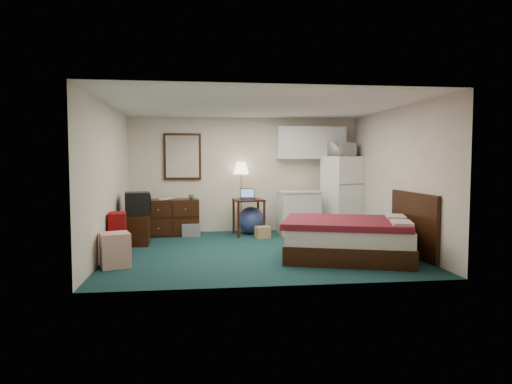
{
  "coord_description": "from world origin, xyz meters",
  "views": [
    {
      "loc": [
        -1.02,
        -7.77,
        1.57
      ],
      "look_at": [
        0.04,
        0.5,
        0.99
      ],
      "focal_mm": 32.0,
      "sensor_mm": 36.0,
      "label": 1
    }
  ],
  "objects": [
    {
      "name": "crt_tv",
      "position": [
        -2.15,
        0.91,
        0.76
      ],
      "size": [
        0.54,
        0.57,
        0.43
      ],
      "primitive_type": null,
      "rotation": [
        0.0,
        0.0,
        0.16
      ],
      "color": "black",
      "rests_on": "tv_stand"
    },
    {
      "name": "cardboard_box_a",
      "position": [
        0.27,
        1.28,
        0.12
      ],
      "size": [
        0.32,
        0.29,
        0.23
      ],
      "primitive_type": null,
      "rotation": [
        0.0,
        0.0,
        0.22
      ],
      "color": "tan",
      "rests_on": "floor"
    },
    {
      "name": "cardboard_box_b",
      "position": [
        0.77,
        1.48,
        0.12
      ],
      "size": [
        0.23,
        0.26,
        0.24
      ],
      "primitive_type": null,
      "rotation": [
        0.0,
        0.0,
        0.1
      ],
      "color": "tan",
      "rests_on": "floor"
    },
    {
      "name": "suitcase",
      "position": [
        -2.35,
        -0.05,
        0.35
      ],
      "size": [
        0.33,
        0.47,
        0.71
      ],
      "primitive_type": null,
      "rotation": [
        0.0,
        0.0,
        0.13
      ],
      "color": "#780206",
      "rests_on": "floor"
    },
    {
      "name": "floor_lamp",
      "position": [
        -0.09,
        2.05,
        0.77
      ],
      "size": [
        0.37,
        0.37,
        1.53
      ],
      "primitive_type": null,
      "rotation": [
        0.0,
        0.0,
        0.11
      ],
      "color": "#D1934A",
      "rests_on": "floor"
    },
    {
      "name": "bed",
      "position": [
        1.36,
        -0.79,
        0.31
      ],
      "size": [
        2.29,
        2.02,
        0.62
      ],
      "primitive_type": null,
      "rotation": [
        0.0,
        0.0,
        -0.31
      ],
      "color": "maroon",
      "rests_on": "floor"
    },
    {
      "name": "headboard",
      "position": [
        2.46,
        -0.79,
        0.55
      ],
      "size": [
        0.06,
        1.56,
        1.0
      ],
      "primitive_type": null,
      "color": "black",
      "rests_on": "walls"
    },
    {
      "name": "exercise_ball",
      "position": [
        0.1,
        1.82,
        0.29
      ],
      "size": [
        0.69,
        0.69,
        0.58
      ],
      "primitive_type": "sphere",
      "rotation": [
        0.0,
        0.0,
        0.21
      ],
      "color": "navy",
      "rests_on": "floor"
    },
    {
      "name": "floor",
      "position": [
        0.0,
        0.0,
        0.0
      ],
      "size": [
        5.0,
        4.5,
        0.01
      ],
      "primitive_type": "cube",
      "color": "black",
      "rests_on": "ground"
    },
    {
      "name": "microwave",
      "position": [
        2.05,
        1.72,
        1.83
      ],
      "size": [
        0.61,
        0.52,
        0.36
      ],
      "primitive_type": "imported",
      "rotation": [
        0.0,
        0.0,
        0.52
      ],
      "color": "white",
      "rests_on": "fridge"
    },
    {
      "name": "ceiling",
      "position": [
        0.0,
        0.0,
        2.5
      ],
      "size": [
        5.0,
        4.5,
        0.01
      ],
      "primitive_type": "cube",
      "color": "silver",
      "rests_on": "walls"
    },
    {
      "name": "mug",
      "position": [
        -1.16,
        1.81,
        0.82
      ],
      "size": [
        0.13,
        0.11,
        0.12
      ],
      "primitive_type": "imported",
      "rotation": [
        0.0,
        0.0,
        -0.08
      ],
      "color": "#3D7B31",
      "rests_on": "dresser"
    },
    {
      "name": "upper_cabinets",
      "position": [
        1.45,
        2.08,
        1.95
      ],
      "size": [
        1.5,
        0.35,
        0.7
      ],
      "primitive_type": null,
      "color": "silver",
      "rests_on": "walls"
    },
    {
      "name": "file_bin",
      "position": [
        -1.17,
        1.69,
        0.13
      ],
      "size": [
        0.38,
        0.29,
        0.26
      ],
      "primitive_type": null,
      "rotation": [
        0.0,
        0.0,
        0.01
      ],
      "color": "gray",
      "rests_on": "floor"
    },
    {
      "name": "dresser",
      "position": [
        -1.58,
        1.84,
        0.38
      ],
      "size": [
        1.15,
        0.61,
        0.76
      ],
      "primitive_type": null,
      "rotation": [
        0.0,
        0.0,
        0.1
      ],
      "color": "black",
      "rests_on": "floor"
    },
    {
      "name": "book_b",
      "position": [
        -1.68,
        1.9,
        0.86
      ],
      "size": [
        0.15,
        0.08,
        0.21
      ],
      "primitive_type": "imported",
      "rotation": [
        0.0,
        0.0,
        0.39
      ],
      "color": "tan",
      "rests_on": "dresser"
    },
    {
      "name": "kitchen_counter",
      "position": [
        1.09,
        1.65,
        0.45
      ],
      "size": [
        0.85,
        0.67,
        0.89
      ],
      "primitive_type": null,
      "rotation": [
        0.0,
        0.0,
        0.06
      ],
      "color": "silver",
      "rests_on": "floor"
    },
    {
      "name": "laptop",
      "position": [
        0.02,
        1.68,
        0.87
      ],
      "size": [
        0.32,
        0.26,
        0.21
      ],
      "primitive_type": null,
      "rotation": [
        0.0,
        0.0,
        0.04
      ],
      "color": "black",
      "rests_on": "desk"
    },
    {
      "name": "fridge",
      "position": [
        2.08,
        1.76,
        0.83
      ],
      "size": [
        0.87,
        0.87,
        1.65
      ],
      "primitive_type": null,
      "rotation": [
        0.0,
        0.0,
        0.34
      ],
      "color": "white",
      "rests_on": "floor"
    },
    {
      "name": "retail_box",
      "position": [
        -2.24,
        -0.94,
        0.25
      ],
      "size": [
        0.51,
        0.51,
        0.51
      ],
      "primitive_type": null,
      "rotation": [
        0.0,
        0.0,
        0.31
      ],
      "color": "silver",
      "rests_on": "floor"
    },
    {
      "name": "desk",
      "position": [
        0.03,
        1.67,
        0.38
      ],
      "size": [
        0.66,
        0.66,
        0.76
      ],
      "primitive_type": null,
      "rotation": [
        0.0,
        0.0,
        0.11
      ],
      "color": "black",
      "rests_on": "floor"
    },
    {
      "name": "mirror",
      "position": [
        -1.35,
        2.22,
        1.65
      ],
      "size": [
        0.8,
        0.06,
        1.0
      ],
      "primitive_type": null,
      "color": "white",
      "rests_on": "walls"
    },
    {
      "name": "book_a",
      "position": [
        -1.81,
        1.74,
        0.88
      ],
      "size": [
        0.18,
        0.03,
        0.25
      ],
      "primitive_type": "imported",
      "rotation": [
        0.0,
        0.0,
        -0.08
      ],
      "color": "tan",
      "rests_on": "dresser"
    },
    {
      "name": "walls",
      "position": [
        0.0,
        0.0,
        1.25
      ],
      "size": [
        5.01,
        4.51,
        2.5
      ],
      "color": "silver",
      "rests_on": "floor"
    },
    {
      "name": "tv_stand",
      "position": [
        -2.21,
        0.86,
        0.27
      ],
      "size": [
        0.56,
        0.61,
        0.55
      ],
      "primitive_type": null,
      "rotation": [
        0.0,
        0.0,
        0.03
      ],
      "color": "black",
      "rests_on": "floor"
    }
  ]
}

